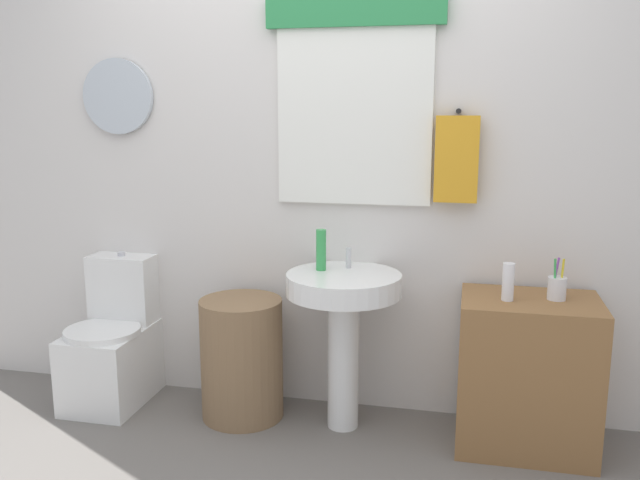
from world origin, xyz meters
TOP-DOWN VIEW (x-y plane):
  - back_wall at (0.00, 1.15)m, footprint 4.40×0.18m
  - toilet at (-1.05, 0.89)m, footprint 0.38×0.51m
  - laundry_hamper at (-0.33, 0.85)m, footprint 0.41×0.41m
  - pedestal_sink at (0.18, 0.85)m, footprint 0.54×0.54m
  - faucet at (0.18, 0.97)m, footprint 0.03×0.03m
  - wooden_cabinet at (1.03, 0.85)m, footprint 0.60×0.44m
  - soap_bottle at (0.06, 0.90)m, footprint 0.05×0.05m
  - lotion_bottle at (0.92, 0.81)m, footprint 0.05×0.05m
  - toothbrush_cup at (1.13, 0.87)m, footprint 0.08×0.08m

SIDE VIEW (x-z plane):
  - toilet at x=-1.05m, z-range -0.09..0.68m
  - laundry_hamper at x=-0.33m, z-range 0.00..0.60m
  - wooden_cabinet at x=1.03m, z-range 0.00..0.70m
  - pedestal_sink at x=0.18m, z-range 0.20..0.97m
  - toothbrush_cup at x=1.13m, z-range 0.66..0.84m
  - lotion_bottle at x=0.92m, z-range 0.70..0.86m
  - faucet at x=0.18m, z-range 0.76..0.86m
  - soap_bottle at x=0.06m, z-range 0.76..0.96m
  - back_wall at x=0.00m, z-range 0.01..2.61m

